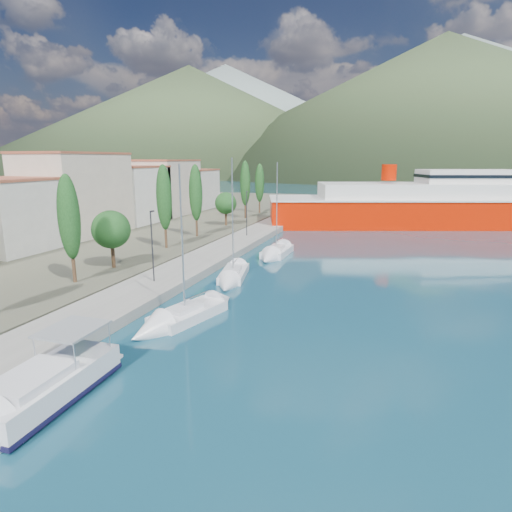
% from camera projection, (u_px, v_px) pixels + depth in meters
% --- Properties ---
extents(ground, '(1400.00, 1400.00, 0.00)m').
position_uv_depth(ground, '(364.00, 195.00, 132.97)').
color(ground, navy).
extents(quay, '(5.00, 88.00, 0.80)m').
position_uv_depth(quay, '(214.00, 255.00, 48.69)').
color(quay, gray).
rests_on(quay, ground).
extents(land_strip, '(70.00, 148.00, 0.70)m').
position_uv_depth(land_strip, '(25.00, 226.00, 69.66)').
color(land_strip, '#565644').
rests_on(land_strip, ground).
extents(town_buildings, '(9.20, 69.20, 11.30)m').
position_uv_depth(town_buildings, '(104.00, 196.00, 64.72)').
color(town_buildings, beige).
rests_on(town_buildings, land_strip).
extents(tree_row, '(3.67, 62.73, 10.12)m').
position_uv_depth(tree_row, '(184.00, 202.00, 54.61)').
color(tree_row, '#47301E').
rests_on(tree_row, land_strip).
extents(lamp_posts, '(0.15, 47.10, 6.06)m').
position_uv_depth(lamp_posts, '(154.00, 243.00, 36.37)').
color(lamp_posts, '#2D2D33').
rests_on(lamp_posts, quay).
extents(motor_cruiser, '(3.21, 10.11, 3.70)m').
position_uv_depth(motor_cruiser, '(18.00, 409.00, 18.27)').
color(motor_cruiser, black).
rests_on(motor_cruiser, ground).
extents(sailboat_near, '(4.48, 8.51, 11.72)m').
position_uv_depth(sailboat_near, '(169.00, 323.00, 28.66)').
color(sailboat_near, silver).
rests_on(sailboat_near, ground).
extents(sailboat_mid, '(3.91, 8.64, 12.05)m').
position_uv_depth(sailboat_mid, '(230.00, 280.00, 39.03)').
color(sailboat_mid, silver).
rests_on(sailboat_mid, ground).
extents(sailboat_far, '(2.65, 8.00, 11.72)m').
position_uv_depth(sailboat_far, '(272.00, 255.00, 48.71)').
color(sailboat_far, silver).
rests_on(sailboat_far, ground).
extents(ferry, '(55.08, 27.69, 10.76)m').
position_uv_depth(ferry, '(432.00, 206.00, 71.98)').
color(ferry, red).
rests_on(ferry, ground).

